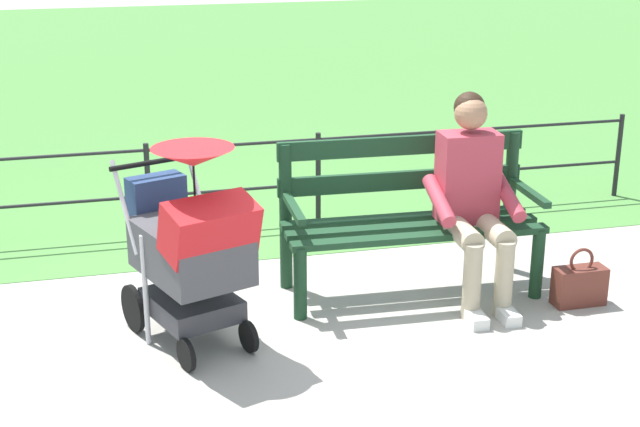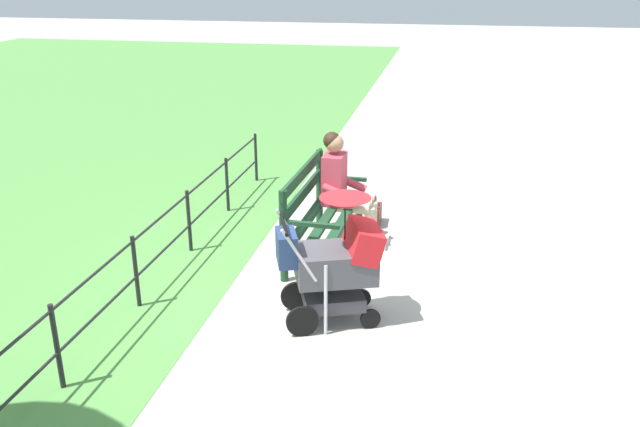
# 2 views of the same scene
# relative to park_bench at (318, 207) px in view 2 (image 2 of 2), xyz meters

# --- Properties ---
(ground_plane) EXTENTS (60.00, 60.00, 0.00)m
(ground_plane) POSITION_rel_park_bench_xyz_m (0.87, 0.12, -0.53)
(ground_plane) COLOR #ADA89E
(park_bench) EXTENTS (1.62, 0.66, 0.96)m
(park_bench) POSITION_rel_park_bench_xyz_m (0.00, 0.00, 0.00)
(park_bench) COLOR #193D23
(park_bench) RESTS_ON ground
(person_on_bench) EXTENTS (0.55, 0.74, 1.28)m
(person_on_bench) POSITION_rel_park_bench_xyz_m (-0.33, 0.22, 0.15)
(person_on_bench) COLOR tan
(person_on_bench) RESTS_ON ground
(stroller) EXTENTS (0.76, 0.99, 1.15)m
(stroller) POSITION_rel_park_bench_xyz_m (1.41, 0.44, 0.07)
(stroller) COLOR black
(stroller) RESTS_ON ground
(handbag) EXTENTS (0.32, 0.14, 0.37)m
(handbag) POSITION_rel_park_bench_xyz_m (-0.95, 0.51, -0.40)
(handbag) COLOR brown
(handbag) RESTS_ON ground
(park_fence) EXTENTS (6.45, 0.04, 0.70)m
(park_fence) POSITION_rel_park_bench_xyz_m (0.87, -1.39, -0.11)
(park_fence) COLOR black
(park_fence) RESTS_ON ground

